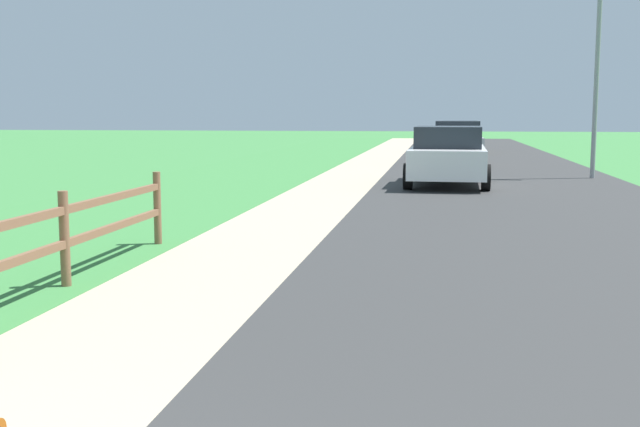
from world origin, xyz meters
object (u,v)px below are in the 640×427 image
object	(u,v)px
parked_car_beige	(460,137)
street_lamp	(602,43)
parked_car_silver	(457,142)
parked_suv_white	(448,156)

from	to	relation	value
parked_car_beige	street_lamp	size ratio (longest dim) A/B	0.74
parked_car_silver	parked_car_beige	world-z (taller)	parked_car_silver
parked_car_beige	street_lamp	bearing A→B (deg)	-76.57
parked_car_silver	parked_car_beige	distance (m)	9.24
parked_suv_white	parked_car_silver	world-z (taller)	parked_car_silver
parked_car_silver	parked_car_beige	bearing A→B (deg)	88.01
parked_car_silver	parked_car_beige	size ratio (longest dim) A/B	0.91
parked_car_beige	street_lamp	world-z (taller)	street_lamp
parked_car_silver	street_lamp	bearing A→B (deg)	-57.06
parked_car_silver	street_lamp	size ratio (longest dim) A/B	0.68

